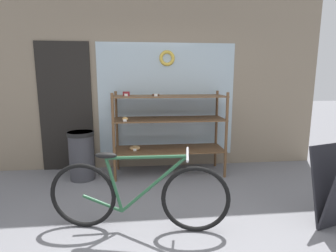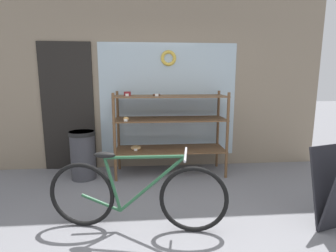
{
  "view_description": "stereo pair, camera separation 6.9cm",
  "coord_description": "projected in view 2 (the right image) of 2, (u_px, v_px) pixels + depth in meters",
  "views": [
    {
      "loc": [
        -0.24,
        -1.99,
        1.52
      ],
      "look_at": [
        0.1,
        1.3,
        0.92
      ],
      "focal_mm": 28.0,
      "sensor_mm": 36.0,
      "label": 1
    },
    {
      "loc": [
        -0.18,
        -2.0,
        1.52
      ],
      "look_at": [
        0.1,
        1.3,
        0.92
      ],
      "focal_mm": 28.0,
      "sensor_mm": 36.0,
      "label": 2
    }
  ],
  "objects": [
    {
      "name": "trash_bin",
      "position": [
        83.0,
        153.0,
        3.99
      ],
      "size": [
        0.39,
        0.39,
        0.74
      ],
      "color": "#38383D",
      "rests_on": "ground_plane"
    },
    {
      "name": "display_case",
      "position": [
        169.0,
        124.0,
        4.13
      ],
      "size": [
        1.73,
        0.58,
        1.32
      ],
      "color": "brown",
      "rests_on": "ground_plane"
    },
    {
      "name": "bicycle",
      "position": [
        136.0,
        195.0,
        2.63
      ],
      "size": [
        1.81,
        0.5,
        0.82
      ],
      "rotation": [
        0.0,
        0.0,
        -0.18
      ],
      "color": "black",
      "rests_on": "ground_plane"
    },
    {
      "name": "storefront_facade",
      "position": [
        154.0,
        56.0,
        4.34
      ],
      "size": [
        5.71,
        0.13,
        3.89
      ],
      "color": "gray",
      "rests_on": "ground_plane"
    }
  ]
}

